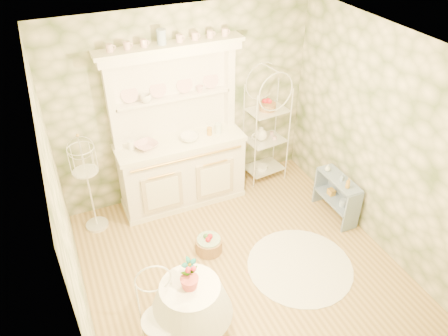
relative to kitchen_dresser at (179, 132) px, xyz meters
name	(u,v)px	position (x,y,z in m)	size (l,w,h in m)	color
floor	(240,266)	(0.20, -1.52, -1.15)	(3.60, 3.60, 0.00)	tan
ceiling	(247,52)	(0.20, -1.52, 1.56)	(3.60, 3.60, 0.00)	white
wall_left	(66,223)	(-1.60, -1.52, 0.21)	(3.60, 3.60, 0.00)	beige
wall_right	(380,142)	(2.00, -1.52, 0.21)	(3.60, 3.60, 0.00)	beige
wall_back	(186,106)	(0.20, 0.28, 0.21)	(3.60, 3.60, 0.00)	beige
wall_front	(348,308)	(0.20, -3.32, 0.21)	(3.60, 3.60, 0.00)	beige
kitchen_dresser	(179,132)	(0.00, 0.00, 0.00)	(1.87, 0.61, 2.29)	white
bakers_rack	(267,122)	(1.36, 0.07, -0.19)	(0.59, 0.42, 1.91)	white
side_shelf	(336,198)	(1.82, -1.16, -0.86)	(0.25, 0.67, 0.58)	#7287A5
round_table	(191,311)	(-0.65, -2.15, -0.80)	(0.63, 0.63, 0.69)	white
cafe_chair	(162,323)	(-0.97, -2.21, -0.74)	(0.37, 0.37, 0.81)	white
birdcage_stand	(89,187)	(-1.28, -0.08, -0.48)	(0.32, 0.32, 1.34)	white
floor_basket	(209,244)	(-0.05, -1.11, -1.03)	(0.36, 0.36, 0.23)	#A3784B
lace_rug	(300,266)	(0.87, -1.82, -1.14)	(1.29, 1.29, 0.01)	white
bowl_floral	(146,147)	(-0.47, 0.00, -0.13)	(0.29, 0.29, 0.07)	white
bowl_white	(190,140)	(0.12, -0.04, -0.13)	(0.25, 0.25, 0.08)	white
cup_left	(146,100)	(-0.37, 0.15, 0.47)	(0.14, 0.14, 0.11)	white
cup_right	(200,90)	(0.37, 0.16, 0.47)	(0.09, 0.09, 0.09)	white
potted_geranium	(190,273)	(-0.63, -2.10, -0.30)	(0.17, 0.11, 0.32)	#3F7238
bottle_amber	(348,184)	(1.79, -1.36, -0.46)	(0.06, 0.06, 0.15)	#B6852A
bottle_blue	(342,178)	(1.82, -1.20, -0.49)	(0.05, 0.05, 0.10)	#90A8C5
bottle_glass	(328,169)	(1.78, -0.94, -0.50)	(0.08, 0.08, 0.10)	silver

